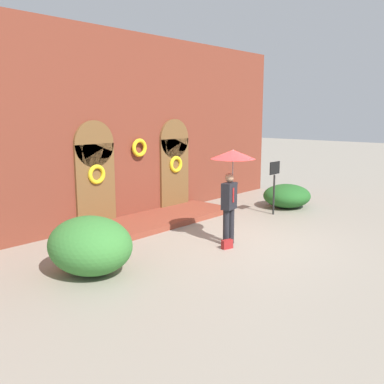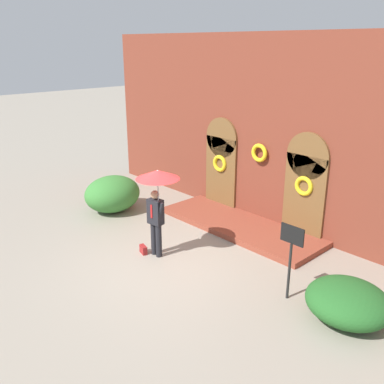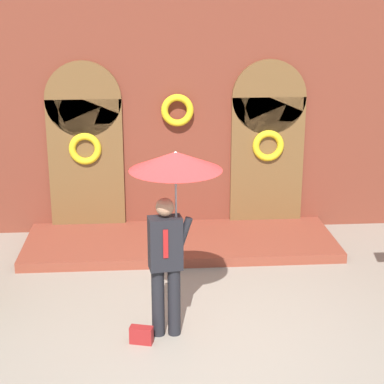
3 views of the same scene
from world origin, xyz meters
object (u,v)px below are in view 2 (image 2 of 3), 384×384
at_px(handbag, 143,250).
at_px(sign_post, 291,250).
at_px(shrub_right, 348,302).
at_px(shrub_left, 112,194).
at_px(person_with_umbrella, 157,187).

height_order(handbag, sign_post, sign_post).
relative_size(sign_post, shrub_right, 1.01).
bearing_deg(handbag, shrub_left, 175.65).
relative_size(shrub_left, shrub_right, 1.10).
distance_m(shrub_left, shrub_right, 8.25).
xyz_separation_m(person_with_umbrella, shrub_left, (-3.56, 0.92, -1.32)).
relative_size(person_with_umbrella, shrub_right, 1.39).
distance_m(person_with_umbrella, sign_post, 3.61).
distance_m(person_with_umbrella, handbag, 1.86).
height_order(person_with_umbrella, handbag, person_with_umbrella).
relative_size(person_with_umbrella, handbag, 8.44).
height_order(sign_post, shrub_left, sign_post).
bearing_deg(shrub_right, sign_post, -169.67).
height_order(handbag, shrub_left, shrub_left).
bearing_deg(handbag, person_with_umbrella, 41.10).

